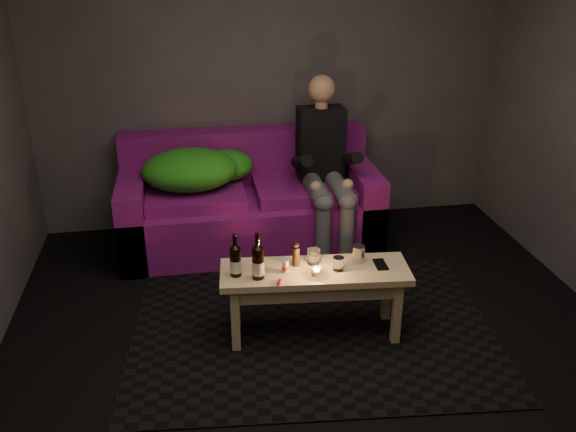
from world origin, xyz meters
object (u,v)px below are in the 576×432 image
beer_bottle_a (236,261)px  sofa (249,205)px  coffee_table (315,281)px  steel_cup (358,254)px  person (325,163)px  beer_bottle_b (258,262)px

beer_bottle_a → sofa: bearing=80.6°
coffee_table → beer_bottle_a: beer_bottle_a is taller
sofa → coffee_table: bearing=-79.9°
beer_bottle_a → steel_cup: 0.79m
person → beer_bottle_a: person is taller
steel_cup → person: bearing=87.5°
beer_bottle_a → steel_cup: size_ratio=2.54×
coffee_table → person: bearing=74.8°
sofa → steel_cup: sofa is taller
sofa → beer_bottle_b: bearing=-94.1°
beer_bottle_b → steel_cup: 0.66m
sofa → beer_bottle_a: bearing=-99.4°
sofa → person: 0.74m
person → steel_cup: size_ratio=12.77×
beer_bottle_b → steel_cup: beer_bottle_b is taller
sofa → steel_cup: size_ratio=19.13×
beer_bottle_b → steel_cup: (0.65, 0.10, -0.06)m
sofa → person: (0.60, -0.17, 0.40)m
coffee_table → beer_bottle_a: bearing=179.2°
sofa → beer_bottle_b: (-0.11, -1.48, 0.27)m
coffee_table → steel_cup: bearing=10.2°
coffee_table → beer_bottle_a: 0.53m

